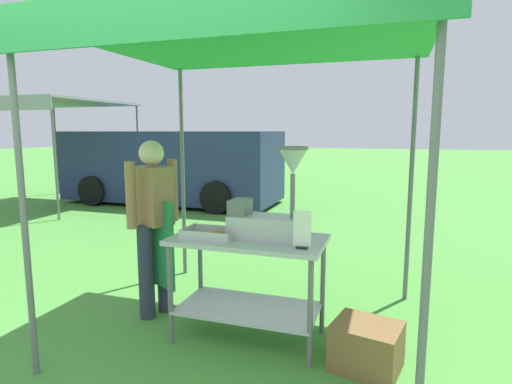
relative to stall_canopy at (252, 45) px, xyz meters
name	(u,v)px	position (x,y,z in m)	size (l,w,h in m)	color
ground_plane	(315,220)	(-0.29, 4.64, -2.34)	(70.00, 70.00, 0.00)	#478E38
stall_canopy	(252,45)	(0.00, 0.00, 0.00)	(2.69, 2.41, 2.44)	slate
donut_cart	(248,265)	(0.00, -0.10, -1.72)	(1.22, 0.65, 0.85)	#B7B7BC
donut_tray	(210,235)	(-0.29, -0.19, -1.47)	(0.41, 0.27, 0.07)	#B7B7BC
donut_fryer	(269,210)	(0.17, -0.07, -1.26)	(0.61, 0.28, 0.73)	#B7B7BC
menu_sign	(302,232)	(0.47, -0.27, -1.37)	(0.13, 0.05, 0.28)	black
vendor	(154,219)	(-0.96, 0.06, -1.44)	(0.46, 0.52, 1.61)	#2D3347
supply_crate	(366,346)	(0.95, -0.25, -2.17)	(0.53, 0.48, 0.33)	brown
van_navy	(173,166)	(-3.89, 5.57, -1.46)	(5.02, 2.12, 1.69)	navy
neighbour_tent	(51,105)	(-6.28, 4.40, -0.06)	(2.76, 2.91, 2.36)	slate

